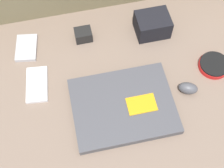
{
  "coord_description": "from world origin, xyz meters",
  "views": [
    {
      "loc": [
        -0.1,
        -0.46,
        1.06
      ],
      "look_at": [
        0.0,
        0.0,
        0.18
      ],
      "focal_mm": 50.0,
      "sensor_mm": 36.0,
      "label": 1
    }
  ],
  "objects_px": {
    "phone_silver": "(27,48)",
    "charger_brick": "(83,35)",
    "computer_mouse": "(188,88)",
    "phone_black": "(37,84)",
    "laptop": "(123,106)",
    "speaker_puck": "(214,66)",
    "camera_pouch": "(152,25)"
  },
  "relations": [
    {
      "from": "phone_silver",
      "to": "camera_pouch",
      "type": "xyz_separation_m",
      "value": [
        0.45,
        -0.02,
        0.03
      ]
    },
    {
      "from": "charger_brick",
      "to": "laptop",
      "type": "bearing_deg",
      "value": -75.99
    },
    {
      "from": "laptop",
      "to": "speaker_puck",
      "type": "xyz_separation_m",
      "value": [
        0.33,
        0.08,
        -0.0
      ]
    },
    {
      "from": "speaker_puck",
      "to": "charger_brick",
      "type": "height_order",
      "value": "charger_brick"
    },
    {
      "from": "phone_silver",
      "to": "charger_brick",
      "type": "height_order",
      "value": "charger_brick"
    },
    {
      "from": "speaker_puck",
      "to": "phone_black",
      "type": "xyz_separation_m",
      "value": [
        -0.59,
        0.06,
        -0.01
      ]
    },
    {
      "from": "phone_black",
      "to": "speaker_puck",
      "type": "bearing_deg",
      "value": 0.49
    },
    {
      "from": "laptop",
      "to": "phone_black",
      "type": "distance_m",
      "value": 0.29
    },
    {
      "from": "computer_mouse",
      "to": "camera_pouch",
      "type": "xyz_separation_m",
      "value": [
        -0.05,
        0.26,
        0.02
      ]
    },
    {
      "from": "phone_black",
      "to": "computer_mouse",
      "type": "bearing_deg",
      "value": -8.53
    },
    {
      "from": "speaker_puck",
      "to": "camera_pouch",
      "type": "height_order",
      "value": "camera_pouch"
    },
    {
      "from": "phone_silver",
      "to": "phone_black",
      "type": "distance_m",
      "value": 0.15
    },
    {
      "from": "computer_mouse",
      "to": "camera_pouch",
      "type": "distance_m",
      "value": 0.26
    },
    {
      "from": "camera_pouch",
      "to": "charger_brick",
      "type": "relative_size",
      "value": 1.97
    },
    {
      "from": "speaker_puck",
      "to": "charger_brick",
      "type": "relative_size",
      "value": 1.72
    },
    {
      "from": "charger_brick",
      "to": "phone_silver",
      "type": "bearing_deg",
      "value": -179.68
    },
    {
      "from": "laptop",
      "to": "speaker_puck",
      "type": "height_order",
      "value": "laptop"
    },
    {
      "from": "laptop",
      "to": "camera_pouch",
      "type": "xyz_separation_m",
      "value": [
        0.17,
        0.27,
        0.02
      ]
    },
    {
      "from": "laptop",
      "to": "charger_brick",
      "type": "relative_size",
      "value": 5.39
    },
    {
      "from": "laptop",
      "to": "phone_black",
      "type": "relative_size",
      "value": 2.34
    },
    {
      "from": "computer_mouse",
      "to": "laptop",
      "type": "bearing_deg",
      "value": -152.09
    },
    {
      "from": "speaker_puck",
      "to": "phone_silver",
      "type": "xyz_separation_m",
      "value": [
        -0.61,
        0.22,
        -0.0
      ]
    },
    {
      "from": "computer_mouse",
      "to": "camera_pouch",
      "type": "height_order",
      "value": "camera_pouch"
    },
    {
      "from": "speaker_puck",
      "to": "charger_brick",
      "type": "distance_m",
      "value": 0.46
    },
    {
      "from": "computer_mouse",
      "to": "charger_brick",
      "type": "distance_m",
      "value": 0.4
    },
    {
      "from": "laptop",
      "to": "computer_mouse",
      "type": "relative_size",
      "value": 4.4
    },
    {
      "from": "phone_black",
      "to": "camera_pouch",
      "type": "relative_size",
      "value": 1.17
    },
    {
      "from": "laptop",
      "to": "charger_brick",
      "type": "xyz_separation_m",
      "value": [
        -0.07,
        0.29,
        0.01
      ]
    },
    {
      "from": "phone_black",
      "to": "charger_brick",
      "type": "distance_m",
      "value": 0.24
    },
    {
      "from": "computer_mouse",
      "to": "speaker_puck",
      "type": "bearing_deg",
      "value": 53.63
    },
    {
      "from": "laptop",
      "to": "computer_mouse",
      "type": "distance_m",
      "value": 0.22
    },
    {
      "from": "computer_mouse",
      "to": "camera_pouch",
      "type": "bearing_deg",
      "value": 124.56
    }
  ]
}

